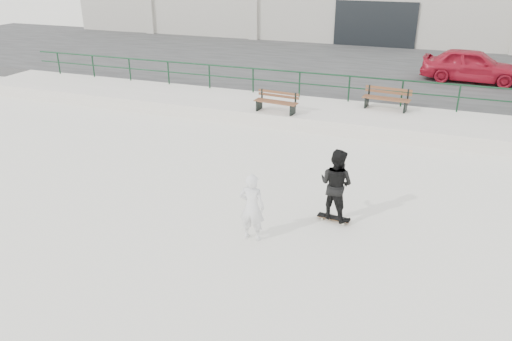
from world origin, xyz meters
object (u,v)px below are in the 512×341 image
at_px(seated_skater, 252,207).
at_px(standing_skater, 336,184).
at_px(bench_right, 387,99).
at_px(skateboard, 334,218).
at_px(red_car, 472,65).
at_px(bench_left, 276,102).

bearing_deg(seated_skater, standing_skater, -138.22).
relative_size(bench_right, skateboard, 2.22).
bearing_deg(skateboard, seated_skater, -131.23).
height_order(standing_skater, seated_skater, standing_skater).
distance_m(skateboard, standing_skater, 0.88).
bearing_deg(seated_skater, red_car, -108.35).
relative_size(bench_left, seated_skater, 1.07).
bearing_deg(skateboard, standing_skater, 50.47).
distance_m(bench_left, seated_skater, 8.09).
xyz_separation_m(bench_right, red_car, (3.00, 5.78, 0.34)).
bearing_deg(red_car, bench_right, 156.69).
bearing_deg(seated_skater, bench_right, -101.28).
height_order(bench_right, skateboard, bench_right).
xyz_separation_m(bench_left, seated_skater, (2.06, -7.82, -0.09)).
bearing_deg(red_car, bench_left, 142.60).
relative_size(bench_left, skateboard, 2.09).
bearing_deg(standing_skater, bench_right, -71.72).
bearing_deg(bench_left, skateboard, -54.45).
xyz_separation_m(bench_right, skateboard, (-0.13, -8.18, -0.82)).
xyz_separation_m(standing_skater, seated_skater, (-1.53, -1.44, -0.17)).
height_order(bench_left, bench_right, bench_right).
distance_m(bench_right, seated_skater, 9.76).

